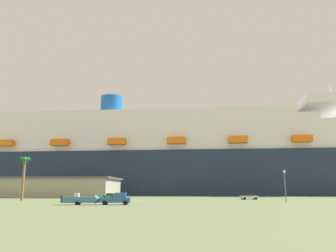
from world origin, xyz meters
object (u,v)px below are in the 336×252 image
parked_car_silver_sedan (249,197)px  parked_car_green_wagon (110,196)px  cruise_ship (179,160)px  pickup_truck (117,199)px  street_lamp (285,181)px  small_boat_on_trailer (83,199)px  palm_tree (24,166)px

parked_car_silver_sedan → parked_car_green_wagon: bearing=169.3°
cruise_ship → pickup_truck: size_ratio=46.23×
street_lamp → parked_car_silver_sedan: bearing=105.7°
parked_car_silver_sedan → cruise_ship: bearing=108.7°
small_boat_on_trailer → pickup_truck: bearing=6.6°
cruise_ship → small_boat_on_trailer: size_ratio=31.45×
pickup_truck → small_boat_on_trailer: (-6.07, -0.71, -0.08)m
street_lamp → parked_car_silver_sedan: (-4.97, 17.74, -3.79)m
palm_tree → parked_car_silver_sedan: (58.53, 11.23, -7.73)m
parked_car_silver_sedan → pickup_truck: bearing=-133.4°
pickup_truck → small_boat_on_trailer: size_ratio=0.68×
palm_tree → parked_car_silver_sedan: palm_tree is taller
palm_tree → cruise_ship: bearing=63.3°
pickup_truck → palm_tree: palm_tree is taller
street_lamp → palm_tree: bearing=174.1°
cruise_ship → small_boat_on_trailer: bearing=-98.6°
cruise_ship → small_boat_on_trailer: (-14.39, -94.76, -15.81)m
cruise_ship → palm_tree: bearing=-116.7°
pickup_truck → parked_car_green_wagon: (-10.96, 38.87, -0.21)m
pickup_truck → street_lamp: (34.56, 13.50, 3.58)m
pickup_truck → small_boat_on_trailer: 6.11m
palm_tree → parked_car_green_wagon: palm_tree is taller
cruise_ship → palm_tree: size_ratio=23.92×
pickup_truck → parked_car_green_wagon: 40.39m
parked_car_green_wagon → cruise_ship: bearing=70.7°
small_boat_on_trailer → street_lamp: (40.64, 14.20, 3.66)m
pickup_truck → palm_tree: 35.98m
palm_tree → street_lamp: 63.96m
street_lamp → parked_car_green_wagon: 52.25m
cruise_ship → pickup_truck: (-8.32, -94.05, -15.72)m
street_lamp → parked_car_green_wagon: street_lamp is taller
cruise_ship → street_lamp: (26.25, -80.56, -12.15)m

